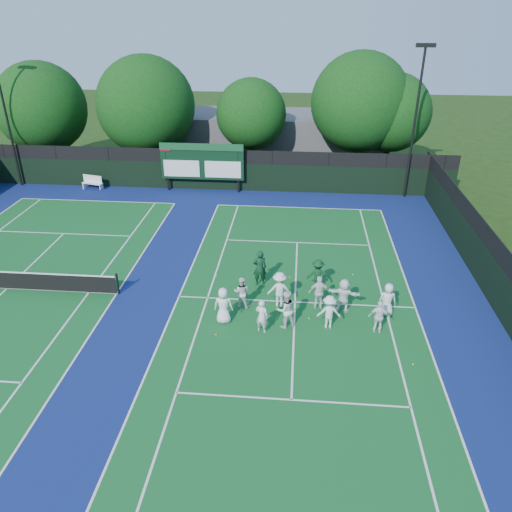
# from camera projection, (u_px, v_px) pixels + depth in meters

# --- Properties ---
(ground) EXTENTS (120.00, 120.00, 0.00)m
(ground) POSITION_uv_depth(u_px,v_px,m) (295.00, 314.00, 22.28)
(ground) COLOR #19320D
(ground) RESTS_ON ground
(court_apron) EXTENTS (34.00, 32.00, 0.01)m
(court_apron) POSITION_uv_depth(u_px,v_px,m) (168.00, 296.00, 23.64)
(court_apron) COLOR navy
(court_apron) RESTS_ON ground
(near_court) EXTENTS (11.05, 23.85, 0.01)m
(near_court) POSITION_uv_depth(u_px,v_px,m) (295.00, 302.00, 23.16)
(near_court) COLOR #115320
(near_court) RESTS_ON ground
(left_court) EXTENTS (11.05, 23.85, 0.01)m
(left_court) POSITION_uv_depth(u_px,v_px,m) (7.00, 288.00, 24.27)
(left_court) COLOR #115320
(left_court) RESTS_ON ground
(back_fence) EXTENTS (34.00, 0.08, 3.00)m
(back_fence) POSITION_uv_depth(u_px,v_px,m) (217.00, 172.00, 36.31)
(back_fence) COLOR black
(back_fence) RESTS_ON ground
(divider_fence_right) EXTENTS (0.08, 32.00, 3.00)m
(divider_fence_right) POSITION_uv_depth(u_px,v_px,m) (502.00, 286.00, 21.84)
(divider_fence_right) COLOR black
(divider_fence_right) RESTS_ON ground
(scoreboard) EXTENTS (6.00, 0.21, 3.55)m
(scoreboard) POSITION_uv_depth(u_px,v_px,m) (202.00, 162.00, 35.64)
(scoreboard) COLOR black
(scoreboard) RESTS_ON ground
(clubhouse) EXTENTS (18.00, 6.00, 4.00)m
(clubhouse) POSITION_uv_depth(u_px,v_px,m) (278.00, 137.00, 42.78)
(clubhouse) COLOR #535358
(clubhouse) RESTS_ON ground
(light_pole_left) EXTENTS (1.20, 0.30, 10.12)m
(light_pole_left) POSITION_uv_depth(u_px,v_px,m) (3.00, 99.00, 34.96)
(light_pole_left) COLOR black
(light_pole_left) RESTS_ON ground
(light_pole_right) EXTENTS (1.20, 0.30, 10.12)m
(light_pole_right) POSITION_uv_depth(u_px,v_px,m) (417.00, 106.00, 32.71)
(light_pole_right) COLOR black
(light_pole_right) RESTS_ON ground
(tennis_net) EXTENTS (11.30, 0.10, 1.10)m
(tennis_net) POSITION_uv_depth(u_px,v_px,m) (5.00, 280.00, 24.05)
(tennis_net) COLOR black
(tennis_net) RESTS_ON ground
(bench) EXTENTS (1.65, 0.82, 1.01)m
(bench) POSITION_uv_depth(u_px,v_px,m) (93.00, 182.00, 36.85)
(bench) COLOR white
(bench) RESTS_ON ground
(tree_a) EXTENTS (6.98, 6.98, 8.52)m
(tree_a) POSITION_uv_depth(u_px,v_px,m) (44.00, 110.00, 38.99)
(tree_a) COLOR black
(tree_a) RESTS_ON ground
(tree_b) EXTENTS (7.46, 7.46, 9.05)m
(tree_b) POSITION_uv_depth(u_px,v_px,m) (148.00, 108.00, 38.20)
(tree_b) COLOR black
(tree_b) RESTS_ON ground
(tree_c) EXTENTS (5.30, 5.30, 7.48)m
(tree_c) POSITION_uv_depth(u_px,v_px,m) (253.00, 116.00, 37.77)
(tree_c) COLOR black
(tree_c) RESTS_ON ground
(tree_d) EXTENTS (7.23, 7.23, 9.44)m
(tree_d) POSITION_uv_depth(u_px,v_px,m) (362.00, 105.00, 36.70)
(tree_d) COLOR black
(tree_d) RESTS_ON ground
(tree_e) EXTENTS (5.73, 5.73, 7.99)m
(tree_e) POSITION_uv_depth(u_px,v_px,m) (393.00, 114.00, 36.81)
(tree_e) COLOR black
(tree_e) RESTS_ON ground
(tennis_ball_0) EXTENTS (0.07, 0.07, 0.07)m
(tennis_ball_0) POSITION_uv_depth(u_px,v_px,m) (216.00, 334.00, 20.87)
(tennis_ball_0) COLOR #C3CC18
(tennis_ball_0) RESTS_ON ground
(tennis_ball_1) EXTENTS (0.07, 0.07, 0.07)m
(tennis_ball_1) POSITION_uv_depth(u_px,v_px,m) (353.00, 275.00, 25.41)
(tennis_ball_1) COLOR #C3CC18
(tennis_ball_1) RESTS_ON ground
(tennis_ball_2) EXTENTS (0.07, 0.07, 0.07)m
(tennis_ball_2) POSITION_uv_depth(u_px,v_px,m) (413.00, 364.00, 19.16)
(tennis_ball_2) COLOR #C3CC18
(tennis_ball_2) RESTS_ON ground
(tennis_ball_3) EXTENTS (0.07, 0.07, 0.07)m
(tennis_ball_3) POSITION_uv_depth(u_px,v_px,m) (216.00, 275.00, 25.36)
(tennis_ball_3) COLOR #C3CC18
(tennis_ball_3) RESTS_ON ground
(tennis_ball_4) EXTENTS (0.07, 0.07, 0.07)m
(tennis_ball_4) POSITION_uv_depth(u_px,v_px,m) (290.00, 277.00, 25.19)
(tennis_ball_4) COLOR #C3CC18
(tennis_ball_4) RESTS_ON ground
(tennis_ball_5) EXTENTS (0.07, 0.07, 0.07)m
(tennis_ball_5) POSITION_uv_depth(u_px,v_px,m) (309.00, 318.00, 21.94)
(tennis_ball_5) COLOR #C3CC18
(tennis_ball_5) RESTS_ON ground
(player_front_0) EXTENTS (0.83, 0.55, 1.67)m
(player_front_0) POSITION_uv_depth(u_px,v_px,m) (223.00, 305.00, 21.39)
(player_front_0) COLOR white
(player_front_0) RESTS_ON ground
(player_front_1) EXTENTS (0.65, 0.54, 1.54)m
(player_front_1) POSITION_uv_depth(u_px,v_px,m) (262.00, 316.00, 20.78)
(player_front_1) COLOR white
(player_front_1) RESTS_ON ground
(player_front_2) EXTENTS (1.03, 0.94, 1.73)m
(player_front_2) POSITION_uv_depth(u_px,v_px,m) (286.00, 309.00, 21.07)
(player_front_2) COLOR white
(player_front_2) RESTS_ON ground
(player_front_3) EXTENTS (1.03, 0.64, 1.54)m
(player_front_3) POSITION_uv_depth(u_px,v_px,m) (329.00, 312.00, 21.06)
(player_front_3) COLOR white
(player_front_3) RESTS_ON ground
(player_front_4) EXTENTS (0.91, 0.43, 1.51)m
(player_front_4) POSITION_uv_depth(u_px,v_px,m) (379.00, 317.00, 20.77)
(player_front_4) COLOR white
(player_front_4) RESTS_ON ground
(player_back_0) EXTENTS (0.82, 0.68, 1.53)m
(player_back_0) POSITION_uv_depth(u_px,v_px,m) (242.00, 292.00, 22.50)
(player_back_0) COLOR silver
(player_back_0) RESTS_ON ground
(player_back_1) EXTENTS (1.14, 0.71, 1.70)m
(player_back_1) POSITION_uv_depth(u_px,v_px,m) (280.00, 289.00, 22.54)
(player_back_1) COLOR silver
(player_back_1) RESTS_ON ground
(player_back_2) EXTENTS (1.00, 0.50, 1.65)m
(player_back_2) POSITION_uv_depth(u_px,v_px,m) (319.00, 292.00, 22.37)
(player_back_2) COLOR white
(player_back_2) RESTS_ON ground
(player_back_3) EXTENTS (1.56, 0.79, 1.61)m
(player_back_3) POSITION_uv_depth(u_px,v_px,m) (344.00, 295.00, 22.19)
(player_back_3) COLOR white
(player_back_3) RESTS_ON ground
(player_back_4) EXTENTS (0.77, 0.50, 1.56)m
(player_back_4) POSITION_uv_depth(u_px,v_px,m) (388.00, 300.00, 21.91)
(player_back_4) COLOR white
(player_back_4) RESTS_ON ground
(coach_left) EXTENTS (0.75, 0.58, 1.83)m
(coach_left) POSITION_uv_depth(u_px,v_px,m) (260.00, 268.00, 24.23)
(coach_left) COLOR #0D331D
(coach_left) RESTS_ON ground
(coach_right) EXTENTS (1.04, 0.62, 1.58)m
(coach_right) POSITION_uv_depth(u_px,v_px,m) (318.00, 275.00, 23.86)
(coach_right) COLOR #0F371B
(coach_right) RESTS_ON ground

